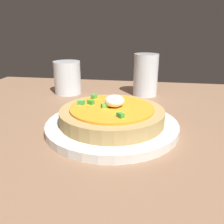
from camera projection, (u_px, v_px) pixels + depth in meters
dining_table at (72, 139)px, 45.08cm from camera, size 90.15×81.72×2.76cm
plate at (112, 126)px, 45.74cm from camera, size 25.24×25.24×1.58cm
pizza at (112, 114)px, 44.96cm from camera, size 19.76×19.76×5.23cm
cup_near at (146, 77)px, 66.73cm from camera, size 6.85×6.85×11.62cm
cup_far at (68, 79)px, 68.80cm from camera, size 7.69×7.69×9.32cm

